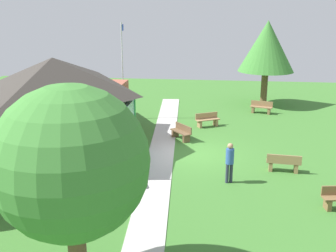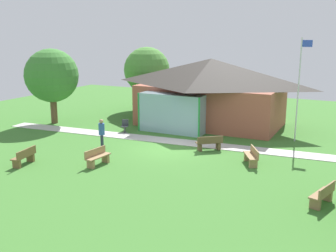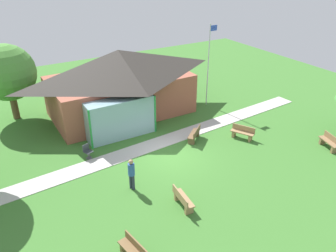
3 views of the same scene
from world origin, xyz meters
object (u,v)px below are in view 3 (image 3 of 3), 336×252
flagpole (209,62)px  bench_front_left (134,251)px  bench_rear_near_path (195,135)px  visitor_strolling_lawn (131,172)px  bench_lawn_far_right (330,142)px  pavilion (120,82)px  bench_front_center (183,200)px  patio_chair_west (88,152)px  tree_behind_pavilion_left (7,73)px  bench_mid_right (243,133)px

flagpole → bench_front_left: flagpole is taller
bench_rear_near_path → visitor_strolling_lawn: (-5.56, -2.51, 0.62)m
bench_front_left → visitor_strolling_lawn: 4.49m
bench_lawn_far_right → visitor_strolling_lawn: visitor_strolling_lawn is taller
pavilion → bench_front_center: bearing=-98.8°
pavilion → bench_lawn_far_right: bearing=-51.1°
flagpole → visitor_strolling_lawn: (-9.58, -6.69, -2.39)m
visitor_strolling_lawn → bench_lawn_far_right: bearing=53.1°
patio_chair_west → bench_rear_near_path: bearing=147.1°
bench_rear_near_path → bench_lawn_far_right: bearing=-76.9°
bench_front_center → tree_behind_pavilion_left: tree_behind_pavilion_left is taller
flagpole → bench_front_center: flagpole is taller
bench_front_left → bench_front_center: bearing=-73.3°
bench_mid_right → pavilion: bearing=6.4°
pavilion → patio_chair_west: (-4.16, -4.62, -2.05)m
bench_front_center → tree_behind_pavilion_left: bearing=-154.6°
bench_lawn_far_right → bench_front_left: (-13.93, -1.55, 0.00)m
pavilion → bench_front_left: 13.72m
bench_mid_right → visitor_strolling_lawn: size_ratio=0.88×
pavilion → bench_lawn_far_right: 14.36m
flagpole → patio_chair_west: (-10.56, -2.75, -3.00)m
bench_rear_near_path → bench_front_left: bearing=-177.9°
bench_mid_right → bench_front_center: bearing=89.0°
patio_chair_west → bench_lawn_far_right: bearing=133.3°
bench_front_center → patio_chair_west: bearing=-153.6°
visitor_strolling_lawn → tree_behind_pavilion_left: 12.53m
pavilion → bench_lawn_far_right: pavilion is taller
flagpole → pavilion: bearing=163.7°
bench_rear_near_path → flagpole: bearing=6.7°
flagpole → bench_mid_right: (-1.23, -5.55, -3.01)m
flagpole → visitor_strolling_lawn: 11.93m
bench_front_center → visitor_strolling_lawn: size_ratio=0.88×
bench_front_left → patio_chair_west: (0.85, 7.99, 0.01)m
tree_behind_pavilion_left → flagpole: bearing=-20.8°
pavilion → flagpole: size_ratio=1.72×
patio_chair_west → visitor_strolling_lawn: bearing=83.5°
bench_rear_near_path → pavilion: bearing=72.0°
bench_mid_right → patio_chair_west: (-9.33, 2.80, 0.01)m
pavilion → flagpole: flagpole is taller
bench_lawn_far_right → bench_front_left: bearing=112.6°
flagpole → bench_rear_near_path: flagpole is taller
flagpole → bench_mid_right: bearing=-102.5°
bench_rear_near_path → bench_front_left: (-7.39, -6.55, 0.00)m
flagpole → patio_chair_west: size_ratio=7.25×
bench_front_left → bench_mid_right: bearing=-72.2°
bench_lawn_far_right → tree_behind_pavilion_left: bearing=64.2°
flagpole → bench_lawn_far_right: size_ratio=3.99×
flagpole → bench_front_center: size_ratio=4.06×
flagpole → patio_chair_west: 11.32m
bench_rear_near_path → bench_front_center: bearing=-169.1°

